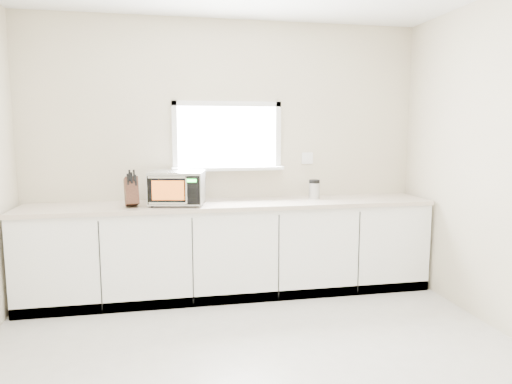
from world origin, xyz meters
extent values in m
cube|color=beige|center=(0.00, 2.00, 1.35)|extent=(4.00, 0.02, 2.70)
cube|color=white|center=(0.00, 1.99, 1.55)|extent=(1.00, 0.02, 0.60)
cube|color=white|center=(0.00, 1.92, 1.23)|extent=(1.12, 0.16, 0.03)
cube|color=white|center=(0.00, 1.97, 1.88)|extent=(1.10, 0.04, 0.05)
cube|color=white|center=(0.00, 1.97, 1.23)|extent=(1.10, 0.04, 0.05)
cube|color=white|center=(-0.53, 1.97, 1.55)|extent=(0.05, 0.04, 0.70)
cube|color=white|center=(0.53, 1.97, 1.55)|extent=(0.05, 0.04, 0.70)
cube|color=white|center=(0.85, 1.99, 1.32)|extent=(0.12, 0.01, 0.12)
cube|color=white|center=(0.00, 1.70, 0.44)|extent=(3.92, 0.60, 0.88)
cube|color=beige|center=(0.00, 1.69, 0.90)|extent=(3.92, 0.64, 0.04)
cylinder|color=black|center=(-0.75, 1.54, 0.93)|extent=(0.02, 0.02, 0.01)
cylinder|color=black|center=(-0.69, 1.83, 0.93)|extent=(0.02, 0.02, 0.01)
cylinder|color=black|center=(-0.35, 1.46, 0.93)|extent=(0.02, 0.02, 0.01)
cylinder|color=black|center=(-0.29, 1.75, 0.93)|extent=(0.02, 0.02, 0.01)
cube|color=#B9BCC1|center=(-0.52, 1.64, 1.08)|extent=(0.55, 0.46, 0.29)
cube|color=black|center=(-0.56, 1.46, 1.08)|extent=(0.46, 0.10, 0.26)
cube|color=orange|center=(-0.60, 1.46, 1.08)|extent=(0.28, 0.06, 0.18)
cylinder|color=silver|center=(-0.44, 1.41, 1.08)|extent=(0.02, 0.02, 0.23)
cube|color=black|center=(-0.39, 1.42, 1.08)|extent=(0.12, 0.03, 0.25)
cube|color=#19FF33|center=(-0.39, 1.41, 1.17)|extent=(0.08, 0.02, 0.03)
cube|color=silver|center=(-0.52, 1.64, 1.23)|extent=(0.55, 0.46, 0.01)
cube|color=#4C2D1B|center=(-0.93, 1.60, 1.06)|extent=(0.15, 0.25, 0.28)
cube|color=black|center=(-0.95, 1.54, 1.18)|extent=(0.02, 0.05, 0.10)
cube|color=black|center=(-0.92, 1.55, 1.19)|extent=(0.02, 0.05, 0.10)
cube|color=black|center=(-0.89, 1.56, 1.17)|extent=(0.02, 0.05, 0.10)
cube|color=black|center=(-0.94, 1.55, 1.21)|extent=(0.02, 0.05, 0.10)
cube|color=black|center=(-0.90, 1.55, 1.21)|extent=(0.02, 0.05, 0.10)
cylinder|color=olive|center=(-0.59, 1.94, 1.06)|extent=(0.28, 0.07, 0.28)
cylinder|color=#B9BCC1|center=(0.86, 1.77, 1.00)|extent=(0.14, 0.14, 0.16)
cylinder|color=black|center=(0.86, 1.77, 1.10)|extent=(0.14, 0.14, 0.04)
camera|label=1|loc=(-0.61, -2.63, 1.61)|focal=32.00mm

